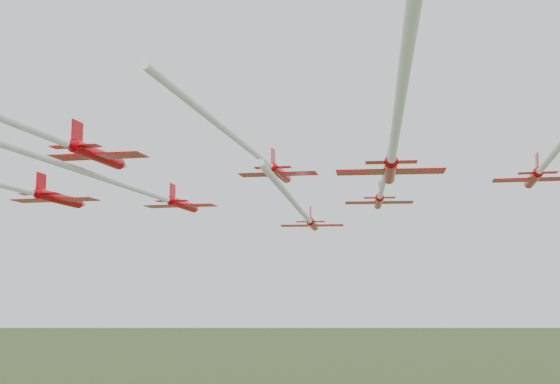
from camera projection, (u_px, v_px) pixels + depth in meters
The scene contains 8 objects.
jet_lead at pixel (304, 214), 94.77m from camera, with size 26.45×51.50×2.60m.
jet_row2_left at pixel (143, 191), 85.44m from camera, with size 21.21×51.81×2.67m.
jet_row2_right at pixel (381, 190), 85.15m from camera, with size 22.31×41.01×2.45m.
jet_row3_left at pixel (9, 187), 77.55m from camera, with size 19.41×46.15×2.86m.
jet_row3_mid at pixel (259, 157), 71.64m from camera, with size 18.47×41.75×2.42m.
jet_row3_right at pixel (556, 150), 63.57m from camera, with size 23.76×55.51×2.44m.
jet_row4_left at pixel (9, 120), 57.09m from camera, with size 23.54×57.62×2.90m.
jet_row4_right at pixel (393, 146), 57.80m from camera, with size 24.44×46.77×2.83m.
Camera 1 is at (48.33, -71.76, 38.80)m, focal length 50.00 mm.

